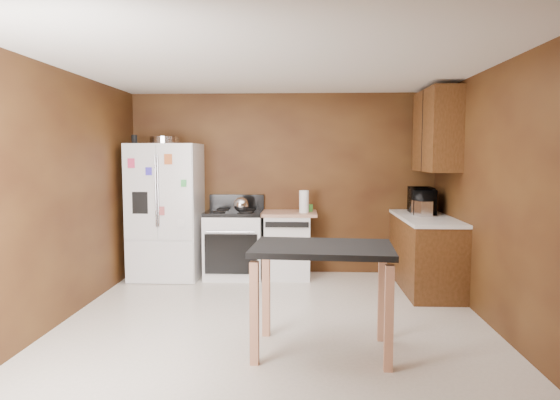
# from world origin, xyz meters

# --- Properties ---
(floor) EXTENTS (4.50, 4.50, 0.00)m
(floor) POSITION_xyz_m (0.00, 0.00, 0.00)
(floor) COLOR silver
(floor) RESTS_ON ground
(ceiling) EXTENTS (4.50, 4.50, 0.00)m
(ceiling) POSITION_xyz_m (0.00, 0.00, 2.50)
(ceiling) COLOR white
(ceiling) RESTS_ON ground
(wall_back) EXTENTS (4.20, 0.00, 4.20)m
(wall_back) POSITION_xyz_m (0.00, 2.25, 1.25)
(wall_back) COLOR #5A3817
(wall_back) RESTS_ON ground
(wall_front) EXTENTS (4.20, 0.00, 4.20)m
(wall_front) POSITION_xyz_m (0.00, -2.25, 1.25)
(wall_front) COLOR #5A3817
(wall_front) RESTS_ON ground
(wall_left) EXTENTS (0.00, 4.50, 4.50)m
(wall_left) POSITION_xyz_m (-2.10, 0.00, 1.25)
(wall_left) COLOR #5A3817
(wall_left) RESTS_ON ground
(wall_right) EXTENTS (0.00, 4.50, 4.50)m
(wall_right) POSITION_xyz_m (2.10, 0.00, 1.25)
(wall_right) COLOR #5A3817
(wall_right) RESTS_ON ground
(roasting_pan) EXTENTS (0.39, 0.39, 0.10)m
(roasting_pan) POSITION_xyz_m (-1.57, 1.92, 1.85)
(roasting_pan) COLOR silver
(roasting_pan) RESTS_ON refrigerator
(pen_cup) EXTENTS (0.08, 0.08, 0.11)m
(pen_cup) POSITION_xyz_m (-1.91, 1.73, 1.86)
(pen_cup) COLOR black
(pen_cup) RESTS_ON refrigerator
(kettle) EXTENTS (0.20, 0.20, 0.20)m
(kettle) POSITION_xyz_m (-0.53, 1.80, 1.00)
(kettle) COLOR silver
(kettle) RESTS_ON gas_range
(paper_towel) EXTENTS (0.17, 0.17, 0.29)m
(paper_towel) POSITION_xyz_m (0.30, 1.87, 1.04)
(paper_towel) COLOR white
(paper_towel) RESTS_ON dishwasher
(green_canister) EXTENTS (0.10, 0.10, 0.10)m
(green_canister) POSITION_xyz_m (0.38, 1.99, 0.94)
(green_canister) COLOR green
(green_canister) RESTS_ON dishwasher
(toaster) EXTENTS (0.22, 0.29, 0.19)m
(toaster) POSITION_xyz_m (1.76, 1.52, 0.99)
(toaster) COLOR silver
(toaster) RESTS_ON right_cabinets
(microwave) EXTENTS (0.40, 0.56, 0.30)m
(microwave) POSITION_xyz_m (1.83, 1.81, 1.05)
(microwave) COLOR black
(microwave) RESTS_ON right_cabinets
(refrigerator) EXTENTS (0.90, 0.80, 1.80)m
(refrigerator) POSITION_xyz_m (-1.55, 1.86, 0.90)
(refrigerator) COLOR white
(refrigerator) RESTS_ON ground
(gas_range) EXTENTS (0.76, 0.68, 1.10)m
(gas_range) POSITION_xyz_m (-0.64, 1.92, 0.46)
(gas_range) COLOR white
(gas_range) RESTS_ON ground
(dishwasher) EXTENTS (0.78, 0.63, 0.89)m
(dishwasher) POSITION_xyz_m (0.08, 1.95, 0.45)
(dishwasher) COLOR white
(dishwasher) RESTS_ON ground
(right_cabinets) EXTENTS (0.63, 1.58, 2.45)m
(right_cabinets) POSITION_xyz_m (1.84, 1.48, 0.91)
(right_cabinets) COLOR brown
(right_cabinets) RESTS_ON ground
(island) EXTENTS (1.21, 0.85, 0.91)m
(island) POSITION_xyz_m (0.44, -0.61, 0.76)
(island) COLOR black
(island) RESTS_ON ground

